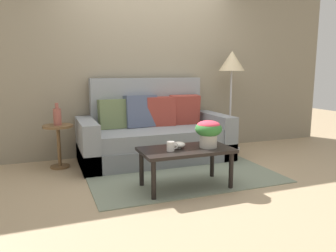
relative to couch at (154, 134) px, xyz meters
The scene contains 11 objects.
ground_plane 0.81m from the couch, 83.33° to the right, with size 14.00×14.00×0.00m, color tan.
wall_back 1.14m from the couch, 80.22° to the left, with size 6.40×0.12×2.76m, color gray.
area_rug 0.64m from the couch, 81.08° to the right, with size 2.22×1.99×0.01m, color gray.
couch is the anchor object (origin of this frame).
coffee_table 1.23m from the couch, 92.29° to the right, with size 0.97×0.52×0.43m.
side_table 1.28m from the couch, behind, with size 0.38×0.38×0.56m.
floor_lamp 1.61m from the couch, ahead, with size 0.40×0.40×1.54m.
potted_plant 1.31m from the couch, 81.33° to the right, with size 0.29×0.29×0.29m.
coffee_mug 1.30m from the couch, 100.59° to the right, with size 0.12×0.08×0.10m.
snack_bowl 1.20m from the couch, 95.62° to the right, with size 0.14×0.14×0.07m.
table_vase 1.32m from the couch, behind, with size 0.10×0.10×0.28m.
Camera 1 is at (-1.50, -3.57, 1.24)m, focal length 34.80 mm.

